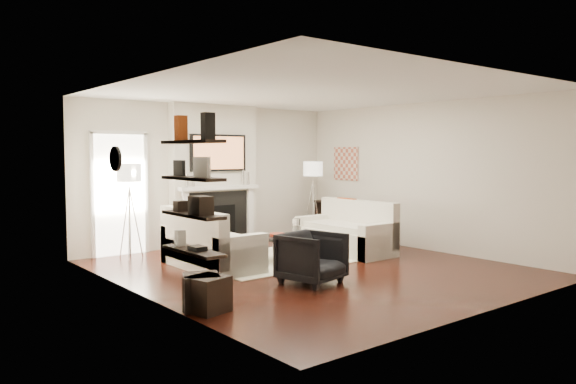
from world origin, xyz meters
TOP-DOWN VIEW (x-y plane):
  - room_envelope at (0.00, 0.00)m, footprint 6.00×6.00m
  - chimney_breast at (0.00, 2.88)m, footprint 1.80×0.25m
  - fireplace_surround at (0.00, 2.74)m, footprint 1.30×0.02m
  - firebox at (0.00, 2.73)m, footprint 0.75×0.02m
  - mantel_pilaster_l at (-0.72, 2.71)m, footprint 0.12×0.08m
  - mantel_pilaster_r at (0.72, 2.71)m, footprint 0.12×0.08m
  - mantel_shelf at (0.00, 2.69)m, footprint 1.70×0.18m
  - tv_body at (0.00, 2.71)m, footprint 1.20×0.06m
  - tv_screen at (0.00, 2.68)m, footprint 1.10×0.00m
  - candlestick_l_tall at (-0.55, 2.70)m, footprint 0.04×0.04m
  - candlestick_l_short at (-0.68, 2.70)m, footprint 0.04×0.04m
  - candlestick_r_tall at (0.55, 2.70)m, footprint 0.04×0.04m
  - candlestick_r_short at (0.68, 2.70)m, footprint 0.04×0.04m
  - hallway_panel at (-1.85, 2.98)m, footprint 0.90×0.02m
  - door_trim_l at (-2.33, 2.96)m, footprint 0.06×0.06m
  - door_trim_r at (-1.37, 2.96)m, footprint 0.06×0.06m
  - door_trim_top at (-1.85, 2.96)m, footprint 1.02×0.06m
  - rug at (-0.05, 0.93)m, footprint 2.60×2.00m
  - loveseat_left_base at (-1.17, 1.02)m, footprint 0.85×1.80m
  - loveseat_left_back at (-1.51, 1.02)m, footprint 0.18×1.80m
  - loveseat_left_arm_n at (-1.17, 0.21)m, footprint 0.85×0.18m
  - loveseat_left_arm_s at (-1.17, 1.83)m, footprint 0.85×0.18m
  - loveseat_left_cushion at (-1.12, 1.02)m, footprint 0.63×1.44m
  - pillow_left_orange at (-1.51, 1.32)m, footprint 0.10×0.42m
  - pillow_left_charcoal at (-1.51, 0.72)m, footprint 0.10×0.40m
  - loveseat_right_base at (1.36, 0.68)m, footprint 0.85×1.80m
  - loveseat_right_back at (1.70, 0.68)m, footprint 0.18×1.80m
  - loveseat_right_arm_n at (1.36, -0.13)m, footprint 0.85×0.18m
  - loveseat_right_arm_s at (1.36, 1.49)m, footprint 0.85×0.18m
  - loveseat_right_cushion at (1.31, 0.68)m, footprint 0.63×1.44m
  - pillow_right_orange at (1.70, 0.98)m, footprint 0.10×0.42m
  - pillow_right_charcoal at (1.70, 0.38)m, footprint 0.10×0.40m
  - coffee_table at (0.17, 0.78)m, footprint 1.10×0.55m
  - coffee_leg_nw at (-0.33, 0.56)m, footprint 0.02×0.02m
  - coffee_leg_ne at (0.67, 0.56)m, footprint 0.02×0.02m
  - coffee_leg_sw at (-0.33, 1.00)m, footprint 0.02×0.02m
  - coffee_leg_se at (0.67, 1.00)m, footprint 0.02×0.02m
  - hurricane_glass at (0.32, 0.78)m, footprint 0.14×0.14m
  - hurricane_candle at (0.32, 0.78)m, footprint 0.10×0.10m
  - copper_bowl at (-0.08, 0.78)m, footprint 0.26×0.26m
  - armchair at (-0.64, -0.73)m, footprint 0.88×0.85m
  - lamp_left_post at (-1.85, 2.55)m, footprint 0.02×0.02m
  - lamp_left_shade at (-1.85, 2.55)m, footprint 0.40×0.40m
  - lamp_left_leg_a at (-1.74, 2.55)m, footprint 0.25×0.02m
  - lamp_left_leg_b at (-1.91, 2.65)m, footprint 0.14×0.22m
  - lamp_left_leg_c at (-1.91, 2.46)m, footprint 0.14×0.22m
  - lamp_right_post at (2.05, 2.33)m, footprint 0.02×0.02m
  - lamp_right_shade at (2.05, 2.33)m, footprint 0.40×0.40m
  - lamp_right_leg_a at (2.16, 2.33)m, footprint 0.25×0.02m
  - lamp_right_leg_b at (2.00, 2.42)m, footprint 0.14×0.22m
  - lamp_right_leg_c at (1.99, 2.23)m, footprint 0.14×0.22m
  - console_top at (2.57, 2.12)m, footprint 0.35×1.20m
  - console_leg_n at (2.57, 1.57)m, footprint 0.30×0.04m
  - console_leg_s at (2.57, 2.67)m, footprint 0.30×0.04m
  - wall_art at (2.73, 2.05)m, footprint 0.03×0.70m
  - shelf_bottom at (-2.62, -1.00)m, footprint 0.25×1.00m
  - shelf_lower at (-2.62, -1.00)m, footprint 0.25×1.00m
  - shelf_upper at (-2.62, -1.00)m, footprint 0.25×1.00m
  - shelf_top at (-2.62, -1.00)m, footprint 0.25×1.00m
  - decor_magfile_a at (-2.62, -1.34)m, footprint 0.12×0.10m
  - decor_magfile_b at (-2.62, -0.75)m, footprint 0.12×0.10m
  - decor_frame_a at (-2.62, -1.20)m, footprint 0.04×0.30m
  - decor_frame_b at (-2.62, -0.70)m, footprint 0.04×0.22m
  - decor_wine_rack at (-2.62, -1.18)m, footprint 0.18×0.25m
  - decor_box_small at (-2.62, -0.74)m, footprint 0.15×0.12m
  - decor_books at (-2.62, -1.09)m, footprint 0.14×0.20m
  - decor_box_tall at (-2.62, -0.70)m, footprint 0.10×0.10m
  - clock_rim at (-2.73, 0.90)m, footprint 0.04×0.34m
  - clock_face at (-2.71, 0.90)m, footprint 0.01×0.29m
  - ottoman_near at (-2.47, -0.90)m, footprint 0.53×0.53m
  - ottoman_far at (-2.47, -1.04)m, footprint 0.48×0.48m

SIDE VIEW (x-z plane):
  - rug at x=-0.05m, z-range 0.00..0.01m
  - coffee_leg_nw at x=-0.33m, z-range 0.00..0.38m
  - coffee_leg_ne at x=0.67m, z-range 0.00..0.38m
  - coffee_leg_sw at x=-0.33m, z-range 0.00..0.38m
  - coffee_leg_se at x=0.67m, z-range 0.00..0.38m
  - ottoman_near at x=-2.47m, z-range 0.00..0.40m
  - ottoman_far at x=-2.47m, z-range 0.00..0.40m
  - loveseat_left_base at x=-1.17m, z-range 0.00..0.42m
  - loveseat_right_base at x=1.36m, z-range 0.00..0.42m
  - loveseat_left_arm_n at x=-1.17m, z-range 0.00..0.60m
  - loveseat_left_arm_s at x=-1.17m, z-range 0.00..0.60m
  - loveseat_right_arm_n at x=1.36m, z-range 0.00..0.60m
  - loveseat_right_arm_s at x=1.36m, z-range 0.00..0.60m
  - console_leg_n at x=2.57m, z-range 0.00..0.71m
  - console_leg_s at x=2.57m, z-range 0.00..0.71m
  - armchair at x=-0.64m, z-range 0.00..0.77m
  - coffee_table at x=0.17m, z-range 0.38..0.42m
  - copper_bowl at x=-0.08m, z-range 0.42..0.47m
  - firebox at x=0.00m, z-range 0.12..0.78m
  - loveseat_left_cushion at x=-1.12m, z-range 0.42..0.52m
  - loveseat_right_cushion at x=1.31m, z-range 0.42..0.52m
  - hurricane_candle at x=0.32m, z-range 0.42..0.57m
  - fireplace_surround at x=0.00m, z-range 0.00..1.04m
  - loveseat_left_back at x=-1.51m, z-range 0.13..0.93m
  - loveseat_right_back at x=1.70m, z-range 0.13..0.93m
  - mantel_pilaster_l at x=-0.72m, z-range 0.00..1.10m
  - mantel_pilaster_r at x=0.72m, z-range 0.00..1.10m
  - hurricane_glass at x=0.32m, z-range 0.44..0.68m
  - lamp_left_leg_a at x=-1.74m, z-range -0.02..1.22m
  - lamp_left_leg_b at x=-1.91m, z-range -0.02..1.22m
  - lamp_left_leg_c at x=-1.91m, z-range -0.02..1.22m
  - lamp_right_leg_a at x=2.16m, z-range -0.02..1.22m
  - lamp_right_leg_b at x=2.00m, z-range -0.02..1.22m
  - lamp_right_leg_c at x=1.99m, z-range -0.02..1.22m
  - lamp_left_post at x=-1.85m, z-range 0.00..1.20m
  - lamp_right_post at x=2.05m, z-range 0.00..1.20m
  - shelf_bottom at x=-2.62m, z-range 0.68..0.72m
  - pillow_left_charcoal at x=-1.51m, z-range 0.52..0.92m
  - pillow_right_charcoal at x=1.70m, z-range 0.52..0.92m
  - pillow_left_orange at x=-1.51m, z-range 0.52..0.94m
  - pillow_right_orange at x=1.70m, z-range 0.52..0.94m
  - console_top at x=2.57m, z-range 0.71..0.75m
  - decor_books at x=-2.62m, z-range 0.72..0.77m
  - decor_box_tall at x=-2.62m, z-range 0.72..0.90m
  - door_trim_l at x=-2.33m, z-range -0.03..2.13m
  - door_trim_r at x=-1.37m, z-range -0.03..2.13m
  - hallway_panel at x=-1.85m, z-range 0.00..2.10m
  - shelf_lower at x=-2.62m, z-range 1.08..1.12m
  - mantel_shelf at x=0.00m, z-range 1.09..1.16m
  - decor_box_small at x=-2.62m, z-range 1.12..1.24m
  - decor_wine_rack at x=-2.62m, z-range 1.12..1.32m
  - candlestick_l_short at x=-0.68m, z-range 1.15..1.40m
  - candlestick_r_short at x=0.68m, z-range 1.15..1.40m
  - candlestick_l_tall at x=-0.55m, z-range 1.16..1.45m
  - candlestick_r_tall at x=0.55m, z-range 1.16..1.45m
  - room_envelope at x=0.00m, z-range -1.65..4.35m
  - chimney_breast at x=0.00m, z-range 0.00..2.70m
  - lamp_left_shade at x=-1.85m, z-range 1.30..1.60m
  - lamp_right_shade at x=2.05m, z-range 1.30..1.60m
  - shelf_upper at x=-2.62m, z-range 1.48..1.52m
  - wall_art at x=2.73m, z-range 1.20..1.90m
  - decor_frame_b at x=-2.62m, z-range 1.52..1.70m
  - decor_frame_a at x=-2.62m, z-range 1.52..1.74m
  - clock_rim at x=-2.73m, z-range 1.53..1.87m
  - clock_face at x=-2.71m, z-range 1.55..1.84m
  - tv_screen at x=0.00m, z-range 1.47..2.09m
  - tv_body at x=0.00m, z-range 1.43..2.13m
  - shelf_top at x=-2.62m, z-range 1.88..1.92m
  - decor_magfile_a at x=-2.62m, z-range 1.92..2.20m
  - decor_magfile_b at x=-2.62m, z-range 1.92..2.20m
  - door_trim_top at x=-1.85m, z-range 2.10..2.16m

